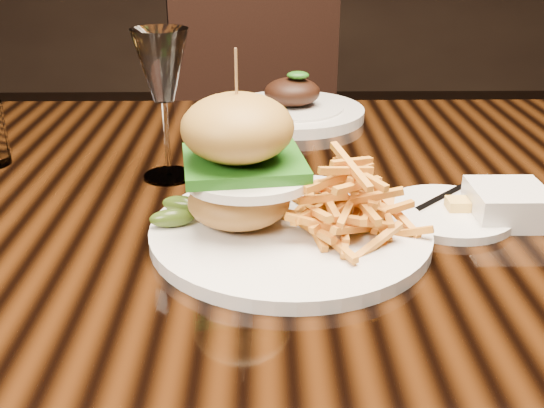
{
  "coord_description": "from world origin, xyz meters",
  "views": [
    {
      "loc": [
        -0.06,
        -0.74,
        1.07
      ],
      "look_at": [
        -0.05,
        -0.17,
        0.81
      ],
      "focal_mm": 42.0,
      "sensor_mm": 36.0,
      "label": 1
    }
  ],
  "objects_px": {
    "burger_plate": "(287,192)",
    "far_dish": "(292,109)",
    "chair_far": "(265,135)",
    "dining_table": "(308,245)",
    "wine_glass": "(162,71)"
  },
  "relations": [
    {
      "from": "wine_glass",
      "to": "far_dish",
      "type": "bearing_deg",
      "value": 57.41
    },
    {
      "from": "wine_glass",
      "to": "far_dish",
      "type": "distance_m",
      "value": 0.35
    },
    {
      "from": "burger_plate",
      "to": "wine_glass",
      "type": "xyz_separation_m",
      "value": [
        -0.15,
        0.18,
        0.09
      ]
    },
    {
      "from": "burger_plate",
      "to": "far_dish",
      "type": "distance_m",
      "value": 0.46
    },
    {
      "from": "burger_plate",
      "to": "far_dish",
      "type": "relative_size",
      "value": 1.21
    },
    {
      "from": "chair_far",
      "to": "burger_plate",
      "type": "bearing_deg",
      "value": -100.64
    },
    {
      "from": "far_dish",
      "to": "chair_far",
      "type": "height_order",
      "value": "chair_far"
    },
    {
      "from": "wine_glass",
      "to": "far_dish",
      "type": "relative_size",
      "value": 0.78
    },
    {
      "from": "far_dish",
      "to": "chair_far",
      "type": "xyz_separation_m",
      "value": [
        -0.05,
        0.56,
        -0.23
      ]
    },
    {
      "from": "burger_plate",
      "to": "chair_far",
      "type": "xyz_separation_m",
      "value": [
        -0.02,
        1.01,
        -0.27
      ]
    },
    {
      "from": "wine_glass",
      "to": "chair_far",
      "type": "height_order",
      "value": "chair_far"
    },
    {
      "from": "burger_plate",
      "to": "chair_far",
      "type": "height_order",
      "value": "burger_plate"
    },
    {
      "from": "dining_table",
      "to": "wine_glass",
      "type": "distance_m",
      "value": 0.29
    },
    {
      "from": "far_dish",
      "to": "dining_table",
      "type": "bearing_deg",
      "value": -88.52
    },
    {
      "from": "burger_plate",
      "to": "wine_glass",
      "type": "distance_m",
      "value": 0.25
    }
  ]
}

